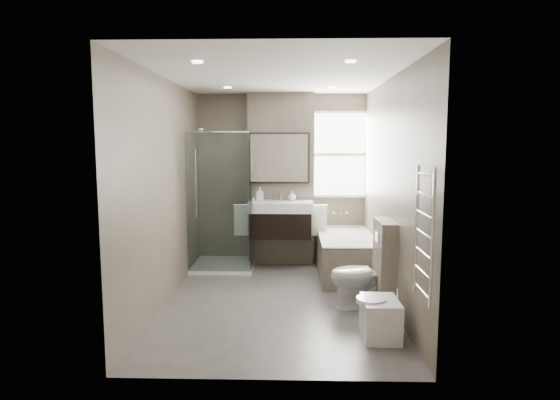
{
  "coord_description": "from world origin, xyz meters",
  "views": [
    {
      "loc": [
        0.18,
        -5.38,
        1.86
      ],
      "look_at": [
        0.03,
        0.15,
        1.18
      ],
      "focal_mm": 30.0,
      "sensor_mm": 36.0,
      "label": 1
    }
  ],
  "objects_px": {
    "bathtub": "(345,253)",
    "toilet": "(362,275)",
    "bidet": "(380,317)",
    "vanity": "(280,219)"
  },
  "relations": [
    {
      "from": "bathtub",
      "to": "toilet",
      "type": "bearing_deg",
      "value": -88.04
    },
    {
      "from": "vanity",
      "to": "bathtub",
      "type": "relative_size",
      "value": 0.59
    },
    {
      "from": "vanity",
      "to": "bidet",
      "type": "relative_size",
      "value": 1.94
    },
    {
      "from": "bathtub",
      "to": "toilet",
      "type": "xyz_separation_m",
      "value": [
        0.05,
        -1.32,
        0.05
      ]
    },
    {
      "from": "bidet",
      "to": "bathtub",
      "type": "bearing_deg",
      "value": 92.38
    },
    {
      "from": "vanity",
      "to": "bidet",
      "type": "xyz_separation_m",
      "value": [
        1.01,
        -2.49,
        -0.54
      ]
    },
    {
      "from": "bathtub",
      "to": "toilet",
      "type": "relative_size",
      "value": 2.17
    },
    {
      "from": "toilet",
      "to": "bidet",
      "type": "bearing_deg",
      "value": -5.97
    },
    {
      "from": "bathtub",
      "to": "toilet",
      "type": "height_order",
      "value": "toilet"
    },
    {
      "from": "toilet",
      "to": "vanity",
      "type": "bearing_deg",
      "value": -158.44
    }
  ]
}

